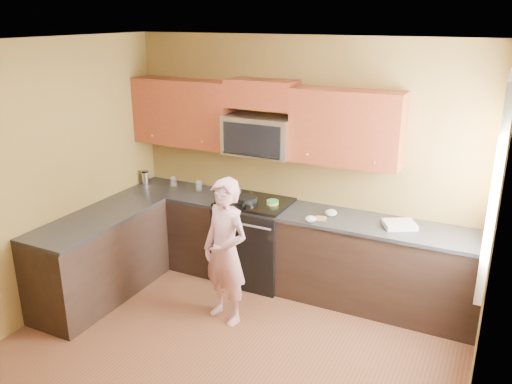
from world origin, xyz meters
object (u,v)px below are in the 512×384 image
Objects in this scene: woman at (225,252)px; frying_pan at (246,201)px; microwave at (260,154)px; butter_tub at (273,207)px; travel_mug at (146,184)px; stove at (255,240)px.

woman is 3.43× the size of frying_pan.
butter_tub is at bearing -31.49° from microwave.
butter_tub is (0.10, 0.86, 0.19)m from woman.
frying_pan is at bearing -2.76° from travel_mug.
butter_tub is at bearing 100.19° from woman.
travel_mug is (-1.72, 0.03, 0.00)m from butter_tub.
frying_pan reaches higher than stove.
microwave reaches higher than woman.
woman is 1.85m from travel_mug.
butter_tub is (0.22, -0.01, 0.45)m from stove.
stove is 1.56m from travel_mug.
woman is at bearing -96.33° from frying_pan.
stove is at bearing 114.64° from woman.
woman is (0.12, -0.87, 0.26)m from stove.
microwave is 5.80× the size of butter_tub.
butter_tub is at bearing -0.98° from travel_mug.
microwave is (0.00, 0.12, 0.97)m from stove.
frying_pan is (-0.20, 0.82, 0.22)m from woman.
stove is 2.23× the size of frying_pan.
travel_mug is at bearing 168.24° from woman.
frying_pan is at bearing 120.45° from woman.
butter_tub reaches higher than stove.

